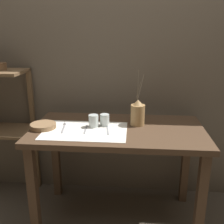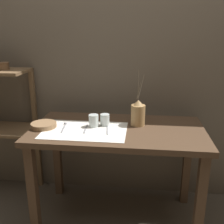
# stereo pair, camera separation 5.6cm
# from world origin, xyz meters

# --- Properties ---
(ground_plane) EXTENTS (12.00, 12.00, 0.00)m
(ground_plane) POSITION_xyz_m (0.00, 0.00, 0.00)
(ground_plane) COLOR brown
(stone_wall_back) EXTENTS (7.00, 0.06, 2.40)m
(stone_wall_back) POSITION_xyz_m (0.00, 0.44, 1.20)
(stone_wall_back) COLOR brown
(stone_wall_back) RESTS_ON ground_plane
(wooden_table) EXTENTS (1.24, 0.66, 0.77)m
(wooden_table) POSITION_xyz_m (0.00, 0.00, 0.66)
(wooden_table) COLOR #4C3523
(wooden_table) RESTS_ON ground_plane
(linen_cloth) EXTENTS (0.58, 0.39, 0.00)m
(linen_cloth) POSITION_xyz_m (-0.23, -0.07, 0.77)
(linen_cloth) COLOR white
(linen_cloth) RESTS_ON wooden_table
(pitcher_with_flowers) EXTENTS (0.10, 0.10, 0.41)m
(pitcher_with_flowers) POSITION_xyz_m (0.14, 0.08, 0.86)
(pitcher_with_flowers) COLOR #A87F4C
(pitcher_with_flowers) RESTS_ON wooden_table
(wooden_bowl) EXTENTS (0.18, 0.18, 0.04)m
(wooden_bowl) POSITION_xyz_m (-0.53, -0.05, 0.79)
(wooden_bowl) COLOR #8E6B47
(wooden_bowl) RESTS_ON wooden_table
(glass_tumbler_near) EXTENTS (0.07, 0.07, 0.09)m
(glass_tumbler_near) POSITION_xyz_m (-0.18, -0.00, 0.82)
(glass_tumbler_near) COLOR silver
(glass_tumbler_near) RESTS_ON wooden_table
(glass_tumbler_far) EXTENTS (0.07, 0.07, 0.09)m
(glass_tumbler_far) POSITION_xyz_m (-0.10, 0.04, 0.81)
(glass_tumbler_far) COLOR silver
(glass_tumbler_far) RESTS_ON wooden_table
(spoon_inner) EXTENTS (0.04, 0.18, 0.02)m
(spoon_inner) POSITION_xyz_m (-0.39, -0.01, 0.77)
(spoon_inner) COLOR #939399
(spoon_inner) RESTS_ON wooden_table
(fork_outer) EXTENTS (0.02, 0.17, 0.00)m
(fork_outer) POSITION_xyz_m (-0.22, -0.06, 0.77)
(fork_outer) COLOR #939399
(fork_outer) RESTS_ON wooden_table
(fork_inner) EXTENTS (0.03, 0.17, 0.00)m
(fork_inner) POSITION_xyz_m (-0.07, -0.06, 0.77)
(fork_inner) COLOR #939399
(fork_inner) RESTS_ON wooden_table
(metal_pot_small) EXTENTS (0.09, 0.09, 0.06)m
(metal_pot_small) POSITION_xyz_m (-0.94, 0.23, 1.17)
(metal_pot_small) COLOR brown
(metal_pot_small) RESTS_ON wooden_shelf_unit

